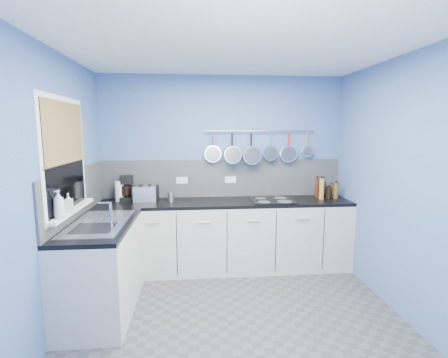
{
  "coord_description": "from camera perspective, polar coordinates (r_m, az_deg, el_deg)",
  "views": [
    {
      "loc": [
        -0.37,
        -2.84,
        1.79
      ],
      "look_at": [
        -0.05,
        0.75,
        1.25
      ],
      "focal_mm": 26.08,
      "sensor_mm": 36.0,
      "label": 1
    }
  ],
  "objects": [
    {
      "name": "floor",
      "position": [
        3.38,
        2.15,
        -23.66
      ],
      "size": [
        3.2,
        3.0,
        0.02
      ],
      "primitive_type": "cube",
      "color": "#47474C",
      "rests_on": "ground"
    },
    {
      "name": "condiment_1",
      "position": [
        4.57,
        17.02,
        -1.81
      ],
      "size": [
        0.06,
        0.06,
        0.2
      ],
      "primitive_type": "cylinder",
      "color": "black",
      "rests_on": "worktop_back"
    },
    {
      "name": "wall_right",
      "position": [
        3.5,
        29.45,
        -1.46
      ],
      "size": [
        0.02,
        3.0,
        2.5
      ],
      "primitive_type": "cube",
      "color": "#4768A8",
      "rests_on": "ground"
    },
    {
      "name": "soap_bottle_a",
      "position": [
        3.11,
        -26.99,
        -3.94
      ],
      "size": [
        0.11,
        0.11,
        0.24
      ],
      "primitive_type": "imported",
      "rotation": [
        0.0,
        0.0,
        -0.26
      ],
      "color": "white",
      "rests_on": "window_sill"
    },
    {
      "name": "pot_rail",
      "position": [
        4.37,
        6.45,
        8.35
      ],
      "size": [
        1.45,
        0.02,
        0.02
      ],
      "primitive_type": "cylinder",
      "rotation": [
        0.0,
        1.57,
        0.0
      ],
      "color": "silver",
      "rests_on": "wall_back"
    },
    {
      "name": "window_sill",
      "position": [
        3.44,
        -25.15,
        -4.99
      ],
      "size": [
        0.1,
        0.98,
        0.03
      ],
      "primitive_type": "cube",
      "color": "white",
      "rests_on": "wall_left"
    },
    {
      "name": "pan_4",
      "position": [
        4.46,
        11.26,
        5.56
      ],
      "size": [
        0.23,
        0.06,
        0.42
      ],
      "primitive_type": null,
      "color": "silver",
      "rests_on": "pot_rail"
    },
    {
      "name": "canister",
      "position": [
        4.17,
        -9.29,
        -3.08
      ],
      "size": [
        0.1,
        0.1,
        0.12
      ],
      "primitive_type": "cylinder",
      "rotation": [
        0.0,
        0.0,
        0.2
      ],
      "color": "silver",
      "rests_on": "worktop_back"
    },
    {
      "name": "backsplash_left",
      "position": [
        3.7,
        -24.24,
        -2.19
      ],
      "size": [
        0.02,
        1.8,
        0.5
      ],
      "primitive_type": "cube",
      "color": "slate",
      "rests_on": "wall_left"
    },
    {
      "name": "pan_0",
      "position": [
        4.29,
        -1.95,
        5.66
      ],
      "size": [
        0.22,
        0.06,
        0.41
      ],
      "primitive_type": null,
      "color": "silver",
      "rests_on": "pot_rail"
    },
    {
      "name": "pan_2",
      "position": [
        4.35,
        4.78,
        5.49
      ],
      "size": [
        0.25,
        0.12,
        0.44
      ],
      "primitive_type": null,
      "color": "silver",
      "rests_on": "pot_rail"
    },
    {
      "name": "mixer_tap",
      "position": [
        3.15,
        -19.21,
        -5.93
      ],
      "size": [
        0.12,
        0.08,
        0.26
      ],
      "primitive_type": null,
      "color": "silver",
      "rests_on": "worktop_left"
    },
    {
      "name": "sink_unit",
      "position": [
        3.39,
        -21.0,
        -7.21
      ],
      "size": [
        0.5,
        0.95,
        0.01
      ],
      "primitive_type": "cube",
      "color": "silver",
      "rests_on": "worktop_left"
    },
    {
      "name": "socket_right",
      "position": [
        4.39,
        1.12,
        -0.12
      ],
      "size": [
        0.15,
        0.01,
        0.09
      ],
      "primitive_type": "cube",
      "color": "white",
      "rests_on": "backsplash_back"
    },
    {
      "name": "window_frame",
      "position": [
        3.37,
        -26.1,
        3.57
      ],
      "size": [
        0.01,
        1.0,
        1.1
      ],
      "primitive_type": "cube",
      "color": "white",
      "rests_on": "wall_left"
    },
    {
      "name": "condiment_2",
      "position": [
        4.53,
        16.02,
        -1.46
      ],
      "size": [
        0.05,
        0.05,
        0.26
      ],
      "primitive_type": "cylinder",
      "color": "#4C190C",
      "rests_on": "worktop_back"
    },
    {
      "name": "toaster",
      "position": [
        4.24,
        -13.61,
        -2.48
      ],
      "size": [
        0.33,
        0.22,
        0.2
      ],
      "primitive_type": "cube",
      "rotation": [
        0.0,
        0.0,
        0.15
      ],
      "color": "silver",
      "rests_on": "worktop_back"
    },
    {
      "name": "ceiling",
      "position": [
        2.95,
        2.44,
        22.65
      ],
      "size": [
        3.2,
        3.0,
        0.02
      ],
      "primitive_type": "cube",
      "color": "white",
      "rests_on": "ground"
    },
    {
      "name": "socket_left",
      "position": [
        4.37,
        -7.4,
        -0.23
      ],
      "size": [
        0.15,
        0.01,
        0.09
      ],
      "primitive_type": "cube",
      "color": "white",
      "rests_on": "backsplash_back"
    },
    {
      "name": "wall_left",
      "position": [
        3.14,
        -28.28,
        -2.4
      ],
      "size": [
        0.02,
        3.0,
        2.5
      ],
      "primitive_type": "cube",
      "color": "#4768A8",
      "rests_on": "ground"
    },
    {
      "name": "pan_1",
      "position": [
        4.31,
        1.44,
        5.6
      ],
      "size": [
        0.23,
        0.13,
        0.42
      ],
      "primitive_type": null,
      "color": "silver",
      "rests_on": "pot_rail"
    },
    {
      "name": "window_glass",
      "position": [
        3.37,
        -26.02,
        3.58
      ],
      "size": [
        0.01,
        0.9,
        1.0
      ],
      "primitive_type": "cube",
      "color": "black",
      "rests_on": "wall_left"
    },
    {
      "name": "condiment_5",
      "position": [
        4.42,
        16.76,
        -1.63
      ],
      "size": [
        0.07,
        0.07,
        0.28
      ],
      "primitive_type": "cylinder",
      "color": "olive",
      "rests_on": "worktop_back"
    },
    {
      "name": "backsplash_back",
      "position": [
        4.39,
        -0.2,
        0.15
      ],
      "size": [
        3.2,
        0.02,
        0.5
      ],
      "primitive_type": "cube",
      "color": "slate",
      "rests_on": "wall_back"
    },
    {
      "name": "pan_5",
      "position": [
        4.54,
        14.37,
        5.98
      ],
      "size": [
        0.15,
        0.07,
        0.34
      ],
      "primitive_type": null,
      "color": "silver",
      "rests_on": "pot_rail"
    },
    {
      "name": "worktop_back",
      "position": [
        4.15,
        0.14,
        -4.12
      ],
      "size": [
        3.2,
        0.6,
        0.04
      ],
      "primitive_type": "cube",
      "color": "black",
      "rests_on": "cabinet_run_back"
    },
    {
      "name": "condiment_0",
      "position": [
        4.59,
        18.3,
        -1.98
      ],
      "size": [
        0.05,
        0.05,
        0.17
      ],
      "primitive_type": "cylinder",
      "color": "brown",
      "rests_on": "worktop_back"
    },
    {
      "name": "paper_towel",
      "position": [
        4.31,
        -17.82,
        -2.05
      ],
      "size": [
        0.13,
        0.13,
        0.26
      ],
      "primitive_type": "cylinder",
      "rotation": [
        0.0,
        0.0,
        0.15
      ],
      "color": "white",
      "rests_on": "worktop_back"
    },
    {
      "name": "pan_3",
      "position": [
        4.39,
        8.07,
        5.76
      ],
      "size": [
        0.2,
        0.07,
        0.39
      ],
      "primitive_type": null,
      "color": "silver",
      "rests_on": "pot_rail"
    },
    {
      "name": "bamboo_blind",
      "position": [
        3.36,
        -26.15,
        7.41
      ],
      "size": [
        0.01,
        0.9,
        0.55
      ],
      "primitive_type": "cube",
      "color": "olive",
      "rests_on": "wall_left"
    },
    {
      "name": "cabinet_run_back",
      "position": [
        4.28,
        0.14,
        -10.02
      ],
      "size": [
        3.2,
        0.6,
        0.86
      ],
      "primitive_type": "cube",
      "color": "beige",
      "rests_on": "ground"
    },
    {
      "name": "wall_front",
      "position": [
        1.48,
        9.95,
        -13.07
      ],
      "size": [
        3.2,
        0.02,
        2.5
      ],
      "primitive_type": "cube",
      "color": "#4768A8",
      "rests_on": "ground"
    },
    {
      "name": "hob",
      "position": [
        4.2,
        8.48,
        -3.73
      ],
      "size": [
        0.54,
        0.47,
        0.01
      ],
      "primitive_type": "cube",
      "color": "black",
      "rests_on": "worktop_back"
    },
    {
      "name": "coffee_maker",
      "position": [
        4.32,
        -16.72,
        -1.59
      ],
      "size": [
        0.21,
        0.23,
        0.32
      ],
      "primitive_type": null,
      "rotation": [
        0.0,
        0.0,
        0.21
      ],
      "color": "black",
      "rests_on": "worktop_back"
    },
    {
      "name": "wall_back",
      "position": [
        4.39,
        -0.22,
        1.48
      ],
      "size": [
        3.2,
        0.02,
        2.5
      ],
      "primitive_type": "cube",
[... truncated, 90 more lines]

